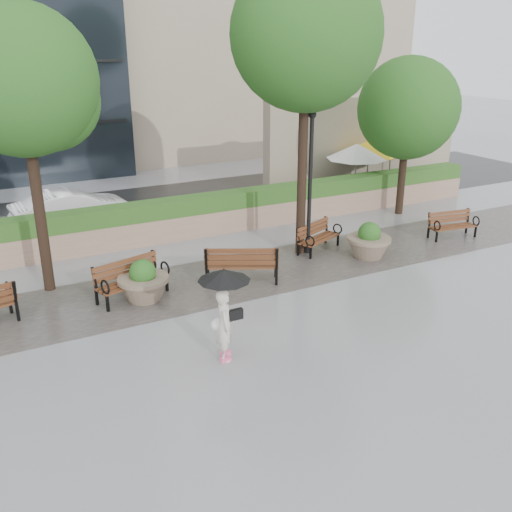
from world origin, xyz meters
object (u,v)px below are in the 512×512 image
bench_4 (452,230)px  lamppost (310,192)px  bench_1 (132,287)px  bench_2 (242,271)px  planter_right (369,244)px  pedestrian (225,305)px  bench_3 (318,243)px  planter_left (144,284)px  car_right (72,209)px

bench_4 → lamppost: lamppost is taller
bench_1 → lamppost: (5.85, 0.80, 1.63)m
bench_1 → bench_2: (2.96, -0.35, 0.02)m
planter_right → bench_4: bearing=2.7°
pedestrian → bench_4: bearing=-46.8°
bench_3 → planter_left: 6.07m
planter_left → car_right: size_ratio=0.32×
lamppost → car_right: (-6.00, 6.10, -1.26)m
bench_3 → planter_right: planter_right is taller
bench_2 → bench_4: (7.94, 0.08, -0.06)m
bench_1 → car_right: size_ratio=0.49×
planter_right → planter_left: bearing=178.4°
planter_right → car_right: size_ratio=0.33×
bench_3 → planter_left: size_ratio=1.35×
bench_3 → bench_4: bench_3 is taller
bench_4 → planter_left: bearing=-172.0°
planter_right → bench_2: bearing=178.8°
planter_left → planter_right: planter_right is taller
bench_1 → planter_right: 7.25m
bench_1 → car_right: 6.91m
bench_2 → lamppost: bearing=-131.4°
planter_left → bench_1: bearing=132.5°
planter_left → car_right: car_right is taller
car_right → bench_3: bearing=-139.7°
bench_1 → bench_2: bench_2 is taller
bench_2 → bench_4: 7.94m
lamppost → bench_1: bearing=-172.2°
bench_4 → pedestrian: size_ratio=0.87×
bench_3 → planter_right: (1.03, -1.20, 0.17)m
planter_right → pedestrian: (-6.37, -3.36, 0.76)m
bench_4 → car_right: bearing=155.2°
planter_right → pedestrian: size_ratio=0.68×
bench_1 → planter_right: planter_right is taller
lamppost → pedestrian: bearing=-137.3°
bench_3 → pedestrian: size_ratio=0.90×
planter_right → car_right: bearing=135.2°
bench_2 → planter_right: planter_right is taller
bench_1 → bench_2: bearing=-23.4°
pedestrian → car_right: bearing=29.3°
bench_3 → car_right: 8.86m
bench_1 → pedestrian: size_ratio=1.01×
bench_1 → pedestrian: 4.00m
planter_right → car_right: car_right is taller
planter_right → lamppost: size_ratio=0.31×
bench_3 → planter_left: planter_left is taller
bench_3 → bench_4: bearing=-35.3°
bench_3 → planter_right: 1.59m
bench_2 → pedestrian: pedestrian is taller
car_right → planter_right: bearing=-140.5°
bench_1 → pedestrian: pedestrian is taller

